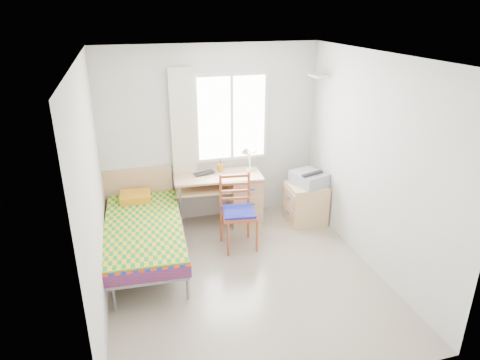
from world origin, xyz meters
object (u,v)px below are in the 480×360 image
desk (240,195)px  cabinet (306,203)px  chair (238,207)px  printer (309,178)px  bed (143,227)px

desk → cabinet: size_ratio=2.17×
chair → printer: chair is taller
bed → printer: (2.45, 0.36, 0.27)m
bed → cabinet: (2.42, 0.36, -0.14)m
cabinet → printer: 0.40m
bed → cabinet: bearing=11.6°
chair → printer: (1.19, 0.39, 0.14)m
desk → chair: 0.72m
desk → cabinet: bearing=-12.3°
bed → chair: 1.26m
chair → bed: bearing=-173.6°
cabinet → printer: printer is taller
chair → printer: 1.26m
cabinet → desk: bearing=163.8°
bed → printer: bed is taller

